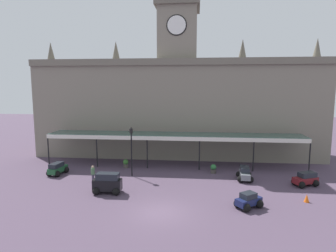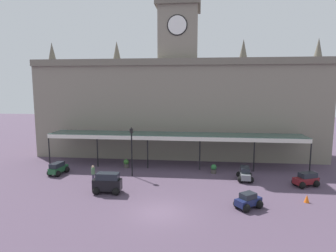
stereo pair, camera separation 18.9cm
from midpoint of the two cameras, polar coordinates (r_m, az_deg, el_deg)
The scene contains 13 objects.
ground_plane at distance 21.69m, azimuth -1.41°, elevation -16.83°, with size 140.00×140.00×0.00m, color #4D3D50.
station_building at distance 37.90m, azimuth 2.21°, elevation 4.40°, with size 36.38×7.15×19.78m.
entrance_canopy at distance 32.52m, azimuth 1.46°, elevation -1.85°, with size 29.03×3.26×3.73m.
car_grey_estate at distance 29.24m, azimuth 15.25°, elevation -9.32°, with size 1.62×2.30×1.27m.
car_navy_sedan at distance 23.00m, azimuth 15.94°, elevation -14.30°, with size 2.25×2.15×1.19m.
car_green_estate at distance 32.12m, azimuth -20.91°, elevation -8.01°, with size 1.75×2.35×1.27m.
car_maroon_estate at distance 29.52m, azimuth 25.99°, elevation -9.69°, with size 2.42×2.06×1.27m.
car_black_van at distance 25.46m, azimuth -11.77°, elevation -11.23°, with size 2.43×1.64×1.77m.
pedestrian_near_entrance at distance 28.36m, azimuth -14.52°, elevation -9.10°, with size 0.34×0.35×1.67m.
victorian_lamppost at distance 29.10m, azimuth -7.07°, elevation -3.98°, with size 0.30×0.30×5.04m.
traffic_cone at distance 25.69m, azimuth 26.15°, elevation -12.85°, with size 0.40×0.40×0.65m, color orange.
planter_by_canopy at distance 30.77m, azimuth 9.27°, elevation -8.42°, with size 0.60×0.60×0.96m.
planter_forecourt_centre at distance 32.76m, azimuth -8.18°, elevation -7.39°, with size 0.60×0.60×0.96m.
Camera 2 is at (2.73, -19.52, 9.05)m, focal length 30.56 mm.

